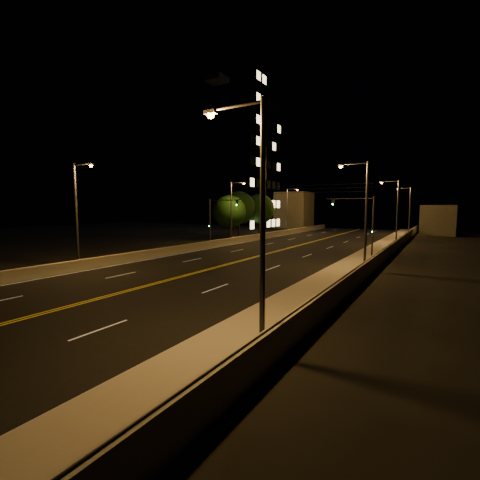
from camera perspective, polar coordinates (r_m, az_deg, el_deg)
The scene contains 24 objects.
ground at distance 19.85m, azimuth -33.68°, elevation -11.23°, with size 160.00×160.00×0.00m, color black.
road at distance 33.48m, azimuth -1.24°, elevation -3.80°, with size 18.00×120.00×0.02m, color black.
sidewalk at distance 29.38m, azimuth 17.11°, elevation -5.07°, with size 3.60×120.00×0.30m, color #9E9484.
curb at distance 29.86m, azimuth 13.60°, elevation -4.96°, with size 0.14×120.00×0.15m, color #9E9484.
parapet_wall at distance 28.95m, azimuth 20.33°, elevation -4.01°, with size 0.30×120.00×1.00m, color #9E9983.
jersey_barrier at distance 38.86m, azimuth -12.69°, elevation -1.96°, with size 0.45×120.00×0.95m, color #9E9983.
distant_building_right at distance 78.76m, azimuth 29.72°, elevation 2.89°, with size 6.00×10.00×5.74m, color gray.
distant_building_left at distance 91.12m, azimuth 8.87°, elevation 4.86°, with size 8.00×8.00×9.18m, color gray.
parapet_rail at distance 28.87m, azimuth 20.37°, elevation -2.98°, with size 0.06×0.06×120.00m, color black.
lane_markings at distance 33.42m, azimuth -1.30°, elevation -3.80°, with size 17.32×116.00×0.00m.
streetlight_0 at distance 12.38m, azimuth 2.60°, elevation 4.91°, with size 2.55×0.28×9.12m.
streetlight_1 at distance 30.66m, azimuth 19.52°, elevation 4.91°, with size 2.55×0.28×9.12m.
streetlight_2 at distance 53.21m, azimuth 24.14°, elevation 4.84°, with size 2.55×0.28×9.12m.
streetlight_3 at distance 73.67m, azimuth 25.87°, elevation 4.80°, with size 2.55×0.28×9.12m.
streetlight_4 at distance 33.12m, azimuth -25.02°, elevation 4.73°, with size 2.55×0.28×9.12m.
streetlight_5 at distance 52.13m, azimuth -1.19°, elevation 5.30°, with size 2.55×0.28×9.12m.
streetlight_6 at distance 71.44m, azimuth 7.91°, elevation 5.29°, with size 2.55×0.28×9.12m.
traffic_signal_right at distance 39.05m, azimuth 19.60°, elevation 3.18°, with size 5.11×0.31×6.48m.
traffic_signal_left at distance 46.41m, azimuth -4.00°, elevation 3.79°, with size 5.11×0.31×6.48m.
overhead_wires at distance 41.50m, azimuth 5.68°, elevation 8.19°, with size 22.00×0.03×0.83m.
building_tower at distance 77.90m, azimuth -3.81°, elevation 13.27°, with size 24.00×15.00×33.20m.
tree_0 at distance 55.96m, azimuth -1.77°, elevation 4.60°, with size 5.36×5.36×7.27m.
tree_1 at distance 64.84m, azimuth -0.21°, elevation 5.29°, with size 6.12×6.12×8.29m.
tree_2 at distance 68.10m, azimuth 3.21°, elevation 5.09°, with size 5.84×5.84×7.91m.
Camera 1 is at (17.27, -8.18, 5.38)m, focal length 26.00 mm.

